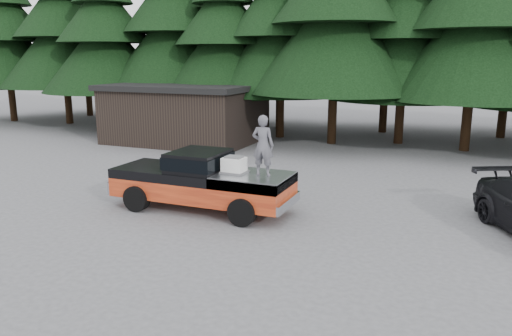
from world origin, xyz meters
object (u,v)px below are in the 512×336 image
at_px(air_compressor, 234,166).
at_px(utility_building, 186,113).
at_px(pickup_truck, 202,190).
at_px(man_on_bed, 263,145).

height_order(air_compressor, utility_building, utility_building).
relative_size(pickup_truck, utility_building, 0.71).
height_order(air_compressor, man_on_bed, man_on_bed).
relative_size(pickup_truck, man_on_bed, 3.26).
height_order(pickup_truck, man_on_bed, man_on_bed).
distance_m(pickup_truck, utility_building, 13.55).
bearing_deg(air_compressor, utility_building, 127.19).
bearing_deg(man_on_bed, utility_building, -54.09).
xyz_separation_m(air_compressor, utility_building, (-8.44, 11.42, 0.11)).
distance_m(air_compressor, utility_building, 14.20).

